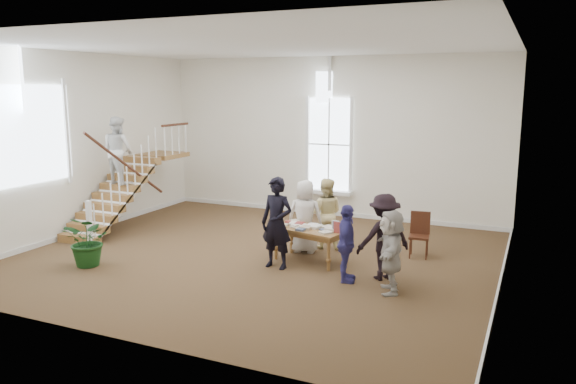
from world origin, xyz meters
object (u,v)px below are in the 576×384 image
at_px(woman_cluster_a, 346,244).
at_px(floor_plant, 89,241).
at_px(side_chair, 420,232).
at_px(woman_cluster_c, 391,251).
at_px(library_table, 309,231).
at_px(police_officer, 277,223).
at_px(person_yellow, 325,213).
at_px(elderly_woman, 305,216).
at_px(woman_cluster_b, 384,237).

bearing_deg(woman_cluster_a, floor_plant, 90.69).
relative_size(woman_cluster_a, side_chair, 1.52).
xyz_separation_m(woman_cluster_c, side_chair, (0.04, 2.43, -0.21)).
distance_m(library_table, police_officer, 0.84).
height_order(library_table, person_yellow, person_yellow).
bearing_deg(side_chair, floor_plant, -157.03).
bearing_deg(floor_plant, library_table, 28.36).
xyz_separation_m(police_officer, elderly_woman, (0.10, 1.25, -0.12)).
height_order(person_yellow, woman_cluster_b, woman_cluster_b).
relative_size(woman_cluster_a, woman_cluster_b, 0.90).
distance_m(library_table, woman_cluster_a, 1.44).
bearing_deg(library_table, woman_cluster_c, -15.78).
distance_m(police_officer, floor_plant, 3.89).
xyz_separation_m(library_table, police_officer, (-0.44, -0.66, 0.29)).
distance_m(police_officer, side_chair, 3.22).
distance_m(woman_cluster_a, woman_cluster_c, 0.92).
bearing_deg(woman_cluster_a, woman_cluster_c, -115.72).
bearing_deg(library_table, floor_plant, -139.01).
relative_size(library_table, floor_plant, 1.56).
bearing_deg(person_yellow, elderly_woman, 45.33).
distance_m(elderly_woman, person_yellow, 0.58).
height_order(library_table, police_officer, police_officer).
bearing_deg(person_yellow, woman_cluster_a, 106.64).
bearing_deg(elderly_woman, woman_cluster_c, 135.32).
distance_m(elderly_woman, woman_cluster_c, 2.90).
relative_size(woman_cluster_c, side_chair, 1.55).
bearing_deg(library_table, police_officer, -110.98).
bearing_deg(woman_cluster_a, library_table, 38.27).
relative_size(police_officer, floor_plant, 1.74).
bearing_deg(person_yellow, library_table, 78.32).
bearing_deg(police_officer, woman_cluster_a, -3.72).
xyz_separation_m(woman_cluster_b, woman_cluster_c, (0.30, -0.65, -0.07)).
distance_m(police_officer, person_yellow, 1.80).
height_order(police_officer, side_chair, police_officer).
relative_size(library_table, police_officer, 0.90).
xyz_separation_m(woman_cluster_a, woman_cluster_b, (0.60, 0.45, 0.09)).
bearing_deg(side_chair, library_table, -154.07).
bearing_deg(woman_cluster_c, woman_cluster_a, -119.29).
xyz_separation_m(police_officer, floor_plant, (-3.57, -1.50, -0.40)).
distance_m(person_yellow, woman_cluster_c, 3.00).
distance_m(elderly_woman, woman_cluster_b, 2.31).
distance_m(library_table, woman_cluster_c, 2.30).
bearing_deg(person_yellow, woman_cluster_c, 119.64).
distance_m(woman_cluster_a, woman_cluster_b, 0.76).
bearing_deg(woman_cluster_b, library_table, -55.50).
height_order(police_officer, floor_plant, police_officer).
relative_size(woman_cluster_c, floor_plant, 1.41).
relative_size(elderly_woman, floor_plant, 1.52).
bearing_deg(floor_plant, side_chair, 29.96).
xyz_separation_m(person_yellow, woman_cluster_c, (2.06, -2.18, -0.05)).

